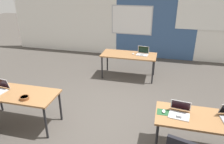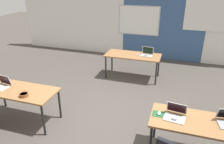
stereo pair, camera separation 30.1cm
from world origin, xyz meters
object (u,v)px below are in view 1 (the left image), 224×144
object	(u,v)px
desk_far_center	(129,56)
laptop_near_right_inner	(180,112)
mouse_far_right	(133,54)
desk_near_right	(205,121)
laptop_far_right	(143,53)
snack_bowl	(24,98)
mouse_near_right_inner	(164,111)
desk_near_left	(18,95)

from	to	relation	value
desk_far_center	laptop_near_right_inner	xyz separation A→B (m)	(1.34, -2.79, 0.11)
mouse_far_right	desk_near_right	bearing A→B (deg)	-60.10
desk_far_center	laptop_near_right_inner	bearing A→B (deg)	-64.43
laptop_far_right	snack_bowl	size ratio (longest dim) A/B	2.04
desk_near_right	snack_bowl	distance (m)	3.22
desk_near_right	mouse_near_right_inner	size ratio (longest dim) A/B	15.73
laptop_far_right	laptop_near_right_inner	xyz separation A→B (m)	(0.94, -2.87, -0.00)
mouse_far_right	laptop_far_right	bearing A→B (deg)	9.13
snack_bowl	laptop_far_right	bearing A→B (deg)	58.77
mouse_near_right_inner	laptop_far_right	bearing A→B (deg)	103.50
desk_far_center	mouse_far_right	world-z (taller)	mouse_far_right
desk_near_right	laptop_near_right_inner	world-z (taller)	laptop_near_right_inner
laptop_near_right_inner	laptop_far_right	bearing A→B (deg)	115.95
desk_near_left	laptop_far_right	size ratio (longest dim) A/B	4.41
desk_far_center	mouse_near_right_inner	world-z (taller)	mouse_near_right_inner
mouse_near_right_inner	snack_bowl	bearing A→B (deg)	-175.71
mouse_far_right	mouse_near_right_inner	world-z (taller)	mouse_near_right_inner
laptop_far_right	laptop_near_right_inner	bearing A→B (deg)	-63.97
desk_near_left	laptop_far_right	xyz separation A→B (m)	(2.14, 2.88, 0.11)
mouse_far_right	desk_near_left	bearing A→B (deg)	-123.47
desk_far_center	mouse_far_right	distance (m)	0.15
mouse_near_right_inner	desk_near_left	bearing A→B (deg)	-179.84
desk_far_center	laptop_near_right_inner	distance (m)	3.10
laptop_far_right	mouse_near_right_inner	xyz separation A→B (m)	(0.69, -2.87, -0.03)
desk_far_center	snack_bowl	xyz separation A→B (m)	(-1.46, -2.98, 0.10)
laptop_far_right	mouse_far_right	size ratio (longest dim) A/B	3.35
snack_bowl	mouse_near_right_inner	bearing A→B (deg)	4.29
laptop_far_right	mouse_far_right	xyz separation A→B (m)	(-0.27, -0.04, -0.03)
mouse_far_right	laptop_near_right_inner	world-z (taller)	laptop_near_right_inner
mouse_far_right	snack_bowl	bearing A→B (deg)	-117.71
mouse_far_right	desk_far_center	bearing A→B (deg)	-165.49
desk_near_left	mouse_far_right	size ratio (longest dim) A/B	14.75
snack_bowl	mouse_far_right	bearing A→B (deg)	62.29
mouse_far_right	mouse_near_right_inner	distance (m)	2.98
laptop_far_right	snack_bowl	bearing A→B (deg)	-113.41
desk_near_right	snack_bowl	xyz separation A→B (m)	(-3.21, -0.18, 0.10)
desk_near_right	desk_far_center	world-z (taller)	same
mouse_near_right_inner	desk_far_center	bearing A→B (deg)	111.17
desk_near_right	mouse_near_right_inner	bearing A→B (deg)	179.33
snack_bowl	desk_far_center	bearing A→B (deg)	63.91
laptop_far_right	desk_far_center	bearing A→B (deg)	-161.36
laptop_near_right_inner	snack_bowl	bearing A→B (deg)	-168.42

